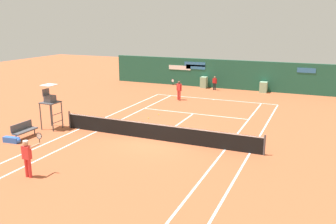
% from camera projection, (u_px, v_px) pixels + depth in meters
% --- Properties ---
extents(ground_plane, '(80.00, 80.00, 0.01)m').
position_uv_depth(ground_plane, '(160.00, 137.00, 20.78)').
color(ground_plane, '#B25633').
extents(tennis_net, '(12.10, 0.10, 1.07)m').
position_uv_depth(tennis_net, '(156.00, 131.00, 20.14)').
color(tennis_net, '#4C4C51').
rests_on(tennis_net, ground_plane).
extents(sponsor_back_wall, '(25.00, 1.02, 2.84)m').
position_uv_depth(sponsor_back_wall, '(230.00, 75.00, 35.01)').
color(sponsor_back_wall, '#1E5642').
rests_on(sponsor_back_wall, ground_plane).
extents(umpire_chair, '(1.00, 1.00, 2.79)m').
position_uv_depth(umpire_chair, '(50.00, 100.00, 21.95)').
color(umpire_chair, '#47474C').
rests_on(umpire_chair, ground_plane).
extents(player_bench, '(0.54, 1.55, 0.88)m').
position_uv_depth(player_bench, '(24.00, 129.00, 20.54)').
color(player_bench, '#38383D').
rests_on(player_bench, ground_plane).
extents(equipment_bag, '(1.08, 0.39, 0.32)m').
position_uv_depth(equipment_bag, '(13.00, 140.00, 19.76)').
color(equipment_bag, blue).
rests_on(equipment_bag, ground_plane).
extents(player_on_baseline, '(0.79, 0.68, 1.87)m').
position_uv_depth(player_on_baseline, '(179.00, 89.00, 30.16)').
color(player_on_baseline, red).
rests_on(player_on_baseline, ground_plane).
extents(player_near_side, '(0.66, 0.70, 1.88)m').
position_uv_depth(player_near_side, '(27.00, 155.00, 15.25)').
color(player_near_side, red).
rests_on(player_near_side, ground_plane).
extents(ball_kid_right_post, '(0.45, 0.19, 1.35)m').
position_uv_depth(ball_kid_right_post, '(215.00, 82.00, 34.52)').
color(ball_kid_right_post, black).
rests_on(ball_kid_right_post, ground_plane).
extents(tennis_ball_mid_court, '(0.07, 0.07, 0.07)m').
position_uv_depth(tennis_ball_mid_court, '(159.00, 114.00, 25.62)').
color(tennis_ball_mid_court, '#CCE033').
rests_on(tennis_ball_mid_court, ground_plane).
extents(tennis_ball_by_sideline, '(0.07, 0.07, 0.07)m').
position_uv_depth(tennis_ball_by_sideline, '(148.00, 118.00, 24.67)').
color(tennis_ball_by_sideline, '#CCE033').
rests_on(tennis_ball_by_sideline, ground_plane).
extents(tennis_ball_near_service_line, '(0.07, 0.07, 0.07)m').
position_uv_depth(tennis_ball_near_service_line, '(174.00, 97.00, 31.27)').
color(tennis_ball_near_service_line, '#CCE033').
rests_on(tennis_ball_near_service_line, ground_plane).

